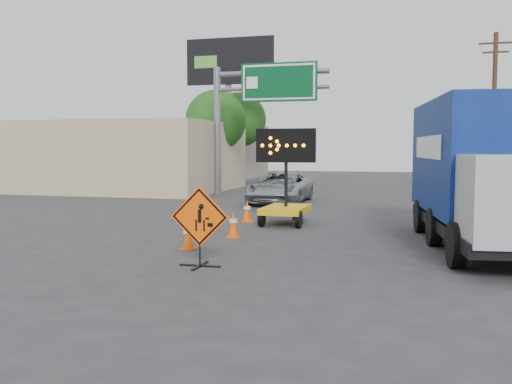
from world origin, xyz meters
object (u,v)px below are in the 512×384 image
at_px(arrow_board, 286,203).
at_px(construction_sign, 200,224).
at_px(pickup_truck, 280,187).
at_px(box_truck, 482,180).

bearing_deg(arrow_board, construction_sign, -91.41).
height_order(pickup_truck, box_truck, box_truck).
bearing_deg(pickup_truck, box_truck, -53.64).
bearing_deg(arrow_board, pickup_truck, 105.64).
bearing_deg(pickup_truck, construction_sign, -84.61).
distance_m(arrow_board, box_truck, 6.51).
xyz_separation_m(construction_sign, box_truck, (6.05, 4.16, 0.80)).
bearing_deg(box_truck, construction_sign, -153.01).
relative_size(construction_sign, pickup_truck, 0.34).
bearing_deg(construction_sign, arrow_board, 86.59).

